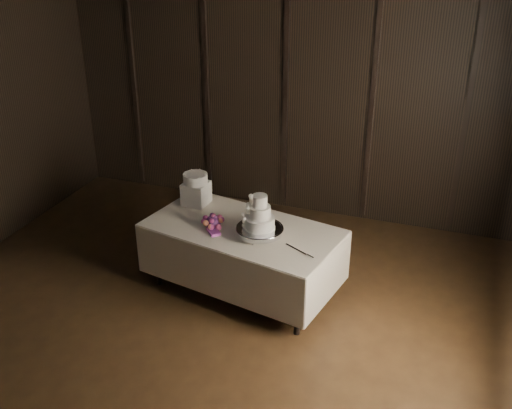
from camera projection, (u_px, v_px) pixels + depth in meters
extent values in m
cube|color=black|center=(168.00, 370.00, 5.38)|extent=(6.04, 7.04, 0.04)
cube|color=black|center=(139.00, 21.00, 4.04)|extent=(6.04, 7.04, 0.04)
cube|color=black|center=(287.00, 100.00, 7.68)|extent=(6.04, 0.04, 3.04)
cube|color=beige|center=(242.00, 228.00, 6.16)|extent=(2.14, 1.40, 0.01)
cube|color=white|center=(243.00, 261.00, 6.33)|extent=(1.97, 1.25, 0.71)
cylinder|color=silver|center=(260.00, 232.00, 5.98)|extent=(0.59, 0.59, 0.09)
cylinder|color=white|center=(260.00, 223.00, 5.94)|extent=(0.30, 0.30, 0.12)
cylinder|color=white|center=(260.00, 212.00, 5.88)|extent=(0.22, 0.22, 0.12)
cylinder|color=white|center=(260.00, 201.00, 5.83)|extent=(0.15, 0.15, 0.12)
cube|color=white|center=(196.00, 193.00, 6.61)|extent=(0.27, 0.27, 0.25)
cylinder|color=white|center=(195.00, 178.00, 6.53)|extent=(0.34, 0.34, 0.11)
cube|color=silver|center=(296.00, 249.00, 5.75)|extent=(0.34, 0.20, 0.01)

